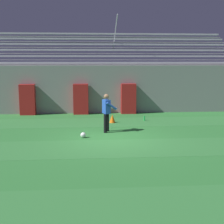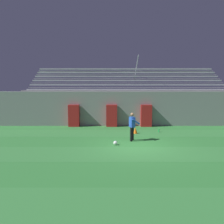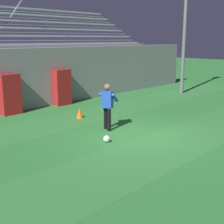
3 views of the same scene
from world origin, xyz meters
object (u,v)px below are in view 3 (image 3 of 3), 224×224
Objects in this scene: goalkeeper at (107,104)px; water_bottle at (102,107)px; padding_pillar_gate_left at (10,94)px; traffic_cone at (80,113)px; soccer_ball at (107,139)px; padding_pillar_gate_right at (62,87)px.

goalkeeper is 6.96× the size of water_bottle.
padding_pillar_gate_left is 4.16× the size of traffic_cone.
traffic_cone reaches higher than soccer_ball.
soccer_ball is 0.92× the size of water_bottle.
soccer_ball is at bearing -87.89° from padding_pillar_gate_left.
goalkeeper is at bearing -75.37° from padding_pillar_gate_left.
padding_pillar_gate_left reaches higher than traffic_cone.
padding_pillar_gate_right reaches higher than soccer_ball.
soccer_ball is (0.21, -5.66, -0.76)m from padding_pillar_gate_left.
goalkeeper is 2.19m from traffic_cone.
padding_pillar_gate_left reaches higher than soccer_ball.
soccer_ball is (-2.56, -5.66, -0.76)m from padding_pillar_gate_right.
goalkeeper is at bearing 43.60° from soccer_ball.
padding_pillar_gate_left is 7.95× the size of soccer_ball.
padding_pillar_gate_left reaches higher than water_bottle.
traffic_cone is (1.62, -2.67, -0.66)m from padding_pillar_gate_left.
water_bottle is at bearing 47.50° from soccer_ball.
padding_pillar_gate_left is 4.09m from water_bottle.
goalkeeper is 3.32m from water_bottle.
soccer_ball is at bearing -136.40° from goalkeeper.
padding_pillar_gate_right is 2.44m from water_bottle.
water_bottle is (0.55, -2.26, -0.75)m from padding_pillar_gate_right.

